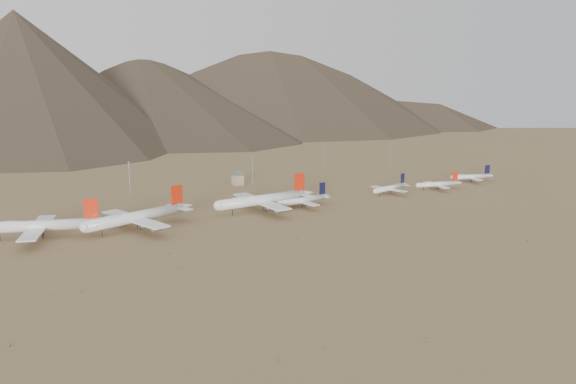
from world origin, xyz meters
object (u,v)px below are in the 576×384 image
widebody_west (40,226)px  narrowbody_a (304,200)px  widebody_centre (137,217)px  narrowbody_b (391,188)px  widebody_east (263,200)px  control_tower (238,179)px

widebody_west → narrowbody_a: (166.92, -6.26, -2.33)m
widebody_centre → narrowbody_b: widebody_centre is taller
widebody_west → widebody_centre: size_ratio=0.94×
widebody_centre → narrowbody_a: bearing=-16.3°
widebody_centre → widebody_east: 85.72m
widebody_centre → narrowbody_b: size_ratio=1.75×
widebody_east → narrowbody_b: (111.91, 2.83, -3.38)m
widebody_west → widebody_east: 137.16m
widebody_west → control_tower: 185.69m
narrowbody_a → control_tower: size_ratio=3.91×
widebody_centre → widebody_west: bearing=154.6°
narrowbody_a → control_tower: 97.59m
widebody_centre → widebody_east: size_ratio=0.95×
narrowbody_b → widebody_east: bearing=167.8°
widebody_centre → control_tower: widebody_centre is taller
control_tower → widebody_east: bearing=-104.6°
widebody_east → narrowbody_b: widebody_east is taller
narrowbody_a → control_tower: narrowbody_a is taller
widebody_east → widebody_centre: bearing=179.6°
widebody_east → narrowbody_b: 112.00m
widebody_east → narrowbody_a: 30.11m
widebody_west → control_tower: (161.74, 91.19, -2.05)m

